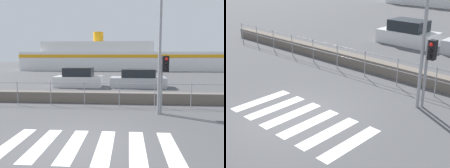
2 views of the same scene
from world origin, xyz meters
TOP-DOWN VIEW (x-y plane):
  - ground_plane at (0.00, 0.00)m, footprint 160.00×160.00m
  - crosswalk at (0.23, 0.00)m, footprint 4.95×2.40m
  - seawall at (0.00, 5.76)m, footprint 25.26×0.55m
  - harbor_fence at (-0.00, 4.88)m, footprint 22.77×0.04m
  - traffic_light_far at (2.86, 3.67)m, footprint 0.34×0.32m
  - streetlamp at (2.62, 3.32)m, footprint 0.32×1.24m
  - parked_car_white at (-2.74, 11.75)m, footprint 3.84×1.83m

SIDE VIEW (x-z plane):
  - ground_plane at x=0.00m, z-range 0.00..0.00m
  - crosswalk at x=0.23m, z-range 0.00..0.01m
  - seawall at x=0.00m, z-range 0.00..0.56m
  - parked_car_white at x=-2.74m, z-range -0.12..1.44m
  - harbor_fence at x=0.00m, z-range 0.19..1.39m
  - traffic_light_far at x=2.86m, z-range 0.59..3.10m
  - streetlamp at x=2.62m, z-range 0.74..6.89m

